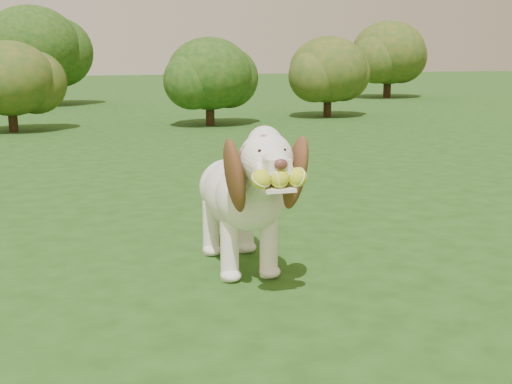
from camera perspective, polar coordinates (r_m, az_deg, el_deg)
name	(u,v)px	position (r m, az deg, el deg)	size (l,w,h in m)	color
ground	(258,260)	(3.82, 0.14, -6.09)	(80.00, 80.00, 0.00)	#1F4012
dog	(243,191)	(3.53, -1.18, 0.10)	(0.54, 1.32, 0.86)	white
shrub_d	(328,70)	(13.00, 6.44, 10.75)	(1.54, 1.54, 1.59)	#382314
shrub_h	(389,53)	(19.50, 11.71, 12.03)	(2.14, 2.14, 2.22)	#382314
shrub_i	(32,47)	(16.78, -19.31, 12.06)	(2.33, 2.33, 2.41)	#382314
shrub_b	(10,79)	(10.99, -21.04, 9.39)	(1.39, 1.39, 1.44)	#382314
shrub_c	(210,74)	(11.33, -4.15, 10.44)	(1.47, 1.47, 1.52)	#382314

